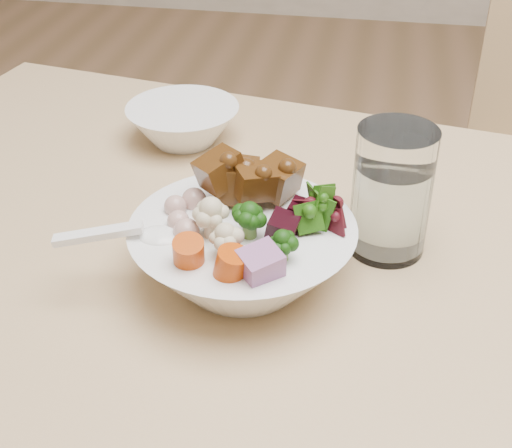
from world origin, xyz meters
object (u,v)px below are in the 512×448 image
(dining_table, at_px, (426,377))
(water_glass, at_px, (391,196))
(food_bowl, at_px, (245,249))
(side_bowl, at_px, (183,124))

(dining_table, relative_size, water_glass, 11.81)
(dining_table, height_order, food_bowl, food_bowl)
(dining_table, height_order, water_glass, water_glass)
(dining_table, relative_size, food_bowl, 7.42)
(water_glass, bearing_deg, side_bowl, 143.96)
(dining_table, bearing_deg, water_glass, 124.11)
(food_bowl, height_order, water_glass, water_glass)
(dining_table, xyz_separation_m, food_bowl, (-0.19, 0.03, 0.11))
(water_glass, relative_size, side_bowl, 0.92)
(side_bowl, bearing_deg, food_bowl, -63.65)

